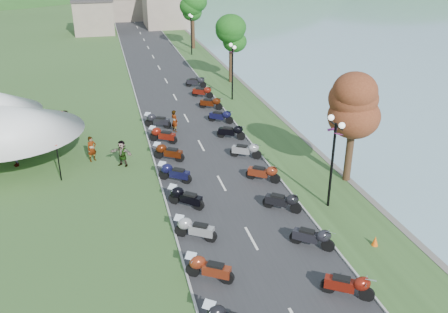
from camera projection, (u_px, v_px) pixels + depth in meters
road at (175, 97)px, 44.24m from camera, size 7.00×120.00×0.02m
far_building at (123, 11)px, 82.55m from camera, size 18.00×16.00×5.00m
moto_row_left at (211, 269)px, 19.98m from camera, size 2.60×40.21×1.10m
moto_row_right at (262, 173)px, 28.37m from camera, size 2.60×44.72×1.10m
vendor_tent_main at (7, 136)px, 29.99m from camera, size 6.37×6.37×4.00m
tree_lakeside at (353, 120)px, 27.20m from camera, size 2.76×2.76×7.66m
pedestrian_a at (93, 161)px, 31.30m from camera, size 0.76×0.69×1.70m
pedestrian_b at (68, 133)px, 35.89m from camera, size 0.92×0.57×1.81m
pedestrian_c at (16, 166)px, 30.55m from camera, size 1.01×1.33×1.91m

